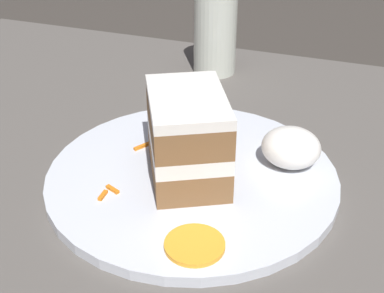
{
  "coord_description": "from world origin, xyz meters",
  "views": [
    {
      "loc": [
        -0.14,
        0.4,
        0.35
      ],
      "look_at": [
        0.01,
        -0.03,
        0.08
      ],
      "focal_mm": 50.0,
      "sensor_mm": 36.0,
      "label": 1
    }
  ],
  "objects_px": {
    "orange_garnish": "(195,245)",
    "cake_slice": "(188,137)",
    "cream_dollop": "(291,147)",
    "plate": "(192,177)",
    "drinking_glass": "(215,39)"
  },
  "relations": [
    {
      "from": "drinking_glass",
      "to": "cake_slice",
      "type": "bearing_deg",
      "value": 102.34
    },
    {
      "from": "plate",
      "to": "cake_slice",
      "type": "bearing_deg",
      "value": 57.6
    },
    {
      "from": "cake_slice",
      "to": "orange_garnish",
      "type": "relative_size",
      "value": 2.5
    },
    {
      "from": "plate",
      "to": "orange_garnish",
      "type": "relative_size",
      "value": 5.72
    },
    {
      "from": "plate",
      "to": "cake_slice",
      "type": "relative_size",
      "value": 2.29
    },
    {
      "from": "cake_slice",
      "to": "orange_garnish",
      "type": "distance_m",
      "value": 0.12
    },
    {
      "from": "cake_slice",
      "to": "cream_dollop",
      "type": "bearing_deg",
      "value": -178.03
    },
    {
      "from": "cake_slice",
      "to": "cream_dollop",
      "type": "distance_m",
      "value": 0.11
    },
    {
      "from": "orange_garnish",
      "to": "cake_slice",
      "type": "bearing_deg",
      "value": -66.86
    },
    {
      "from": "orange_garnish",
      "to": "drinking_glass",
      "type": "xyz_separation_m",
      "value": [
        0.11,
        -0.39,
        0.04
      ]
    },
    {
      "from": "orange_garnish",
      "to": "cream_dollop",
      "type": "bearing_deg",
      "value": -108.38
    },
    {
      "from": "plate",
      "to": "drinking_glass",
      "type": "height_order",
      "value": "drinking_glass"
    },
    {
      "from": "plate",
      "to": "drinking_glass",
      "type": "relative_size",
      "value": 2.56
    },
    {
      "from": "plate",
      "to": "cream_dollop",
      "type": "xyz_separation_m",
      "value": [
        -0.09,
        -0.05,
        0.03
      ]
    },
    {
      "from": "cream_dollop",
      "to": "plate",
      "type": "bearing_deg",
      "value": 28.08
    }
  ]
}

